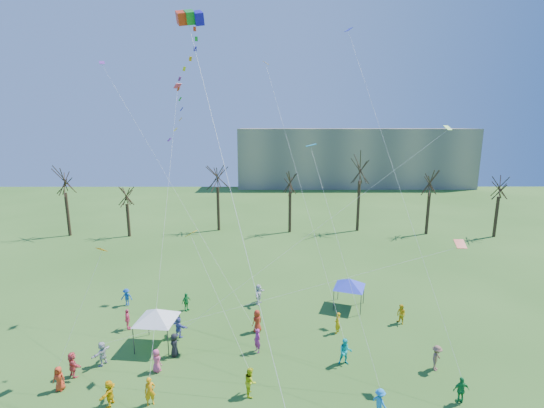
{
  "coord_description": "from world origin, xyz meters",
  "views": [
    {
      "loc": [
        0.22,
        -18.42,
        15.9
      ],
      "look_at": [
        0.29,
        5.0,
        11.0
      ],
      "focal_mm": 25.0,
      "sensor_mm": 36.0,
      "label": 1
    }
  ],
  "objects_px": {
    "big_box_kite": "(188,87)",
    "canopy_tent_blue": "(350,283)",
    "distant_building": "(353,157)",
    "canopy_tent_white": "(156,314)"
  },
  "relations": [
    {
      "from": "canopy_tent_blue",
      "to": "canopy_tent_white",
      "type": "bearing_deg",
      "value": -158.64
    },
    {
      "from": "distant_building",
      "to": "canopy_tent_white",
      "type": "xyz_separation_m",
      "value": [
        -30.09,
        -75.22,
        -5.05
      ]
    },
    {
      "from": "distant_building",
      "to": "canopy_tent_blue",
      "type": "xyz_separation_m",
      "value": [
        -14.86,
        -69.26,
        -5.24
      ]
    },
    {
      "from": "distant_building",
      "to": "big_box_kite",
      "type": "height_order",
      "value": "big_box_kite"
    },
    {
      "from": "distant_building",
      "to": "big_box_kite",
      "type": "xyz_separation_m",
      "value": [
        -27.37,
        -73.93,
        10.91
      ]
    },
    {
      "from": "distant_building",
      "to": "canopy_tent_white",
      "type": "relative_size",
      "value": 15.63
    },
    {
      "from": "canopy_tent_white",
      "to": "canopy_tent_blue",
      "type": "xyz_separation_m",
      "value": [
        15.23,
        5.96,
        -0.19
      ]
    },
    {
      "from": "big_box_kite",
      "to": "canopy_tent_white",
      "type": "height_order",
      "value": "big_box_kite"
    },
    {
      "from": "big_box_kite",
      "to": "canopy_tent_blue",
      "type": "xyz_separation_m",
      "value": [
        12.52,
        4.67,
        -16.14
      ]
    },
    {
      "from": "distant_building",
      "to": "canopy_tent_white",
      "type": "height_order",
      "value": "distant_building"
    }
  ]
}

